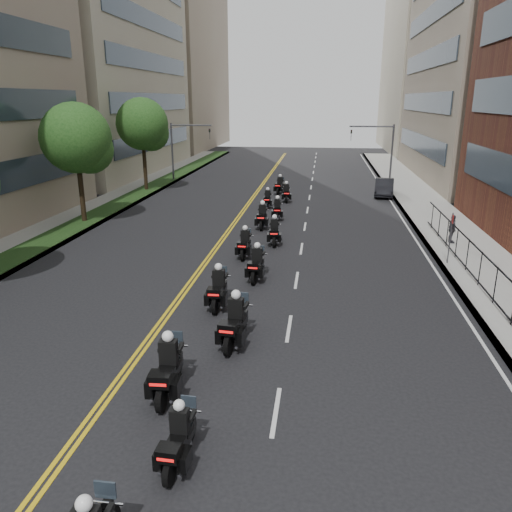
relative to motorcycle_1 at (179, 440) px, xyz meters
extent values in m
cube|color=gray|center=(10.76, 22.20, -0.53)|extent=(4.00, 90.00, 0.15)
cube|color=gray|center=(-13.24, 22.20, -0.53)|extent=(4.00, 90.00, 0.15)
cube|color=black|center=(-12.44, 22.20, -0.44)|extent=(2.00, 90.00, 0.04)
cube|color=#333F4C|center=(12.71, 45.20, 2.89)|extent=(0.12, 24.08, 1.80)
cube|color=#333F4C|center=(12.71, 45.20, 6.89)|extent=(0.12, 24.08, 1.80)
cube|color=#333F4C|center=(12.71, 45.20, 10.89)|extent=(0.12, 24.08, 1.80)
cube|color=#333F4C|center=(12.71, 45.20, 14.89)|extent=(0.12, 24.08, 1.80)
cube|color=#ACA18B|center=(20.26, 75.20, 12.39)|extent=(15.00, 28.00, 26.00)
cube|color=#ACA18B|center=(-23.24, 45.20, 16.39)|extent=(16.00, 28.00, 34.00)
cube|color=#333F4C|center=(-15.19, 45.20, 2.89)|extent=(0.12, 24.08, 1.80)
cube|color=#333F4C|center=(-15.19, 45.20, 6.89)|extent=(0.12, 24.08, 1.80)
cube|color=#333F4C|center=(-15.19, 45.20, 10.89)|extent=(0.12, 24.08, 1.80)
cube|color=#333F4C|center=(-15.19, 45.20, 14.89)|extent=(0.12, 24.08, 1.80)
cube|color=gray|center=(-23.24, 75.20, 12.39)|extent=(16.00, 28.00, 26.00)
cube|color=black|center=(9.76, 9.20, 0.99)|extent=(0.05, 28.00, 0.05)
cube|color=black|center=(9.76, 9.20, -0.31)|extent=(0.05, 28.00, 0.05)
cylinder|color=#302115|center=(-12.44, 21.20, 1.95)|extent=(0.32, 0.32, 5.11)
sphere|color=#1B4918|center=(-12.44, 21.20, 4.87)|extent=(4.40, 4.40, 4.40)
sphere|color=#1B4918|center=(-11.84, 21.60, 4.14)|extent=(3.08, 3.08, 3.08)
cylinder|color=#302115|center=(-12.44, 33.20, 2.09)|extent=(0.32, 0.32, 5.39)
sphere|color=#1B4918|center=(-12.44, 33.20, 5.17)|extent=(4.40, 4.40, 4.40)
sphere|color=#1B4918|center=(-11.84, 33.60, 4.40)|extent=(3.08, 3.08, 3.08)
cylinder|color=#3F3F44|center=(9.26, 39.20, 2.19)|extent=(0.18, 0.18, 5.60)
cylinder|color=#3F3F44|center=(7.26, 39.20, 4.79)|extent=(4.00, 0.14, 0.14)
imported|color=black|center=(5.46, 39.20, 3.99)|extent=(0.16, 0.20, 1.00)
cylinder|color=#3F3F44|center=(-11.74, 39.20, 2.19)|extent=(0.18, 0.18, 5.60)
cylinder|color=#3F3F44|center=(-9.74, 39.20, 4.79)|extent=(4.00, 0.14, 0.14)
imported|color=black|center=(-7.94, 39.20, 3.99)|extent=(0.16, 0.20, 1.00)
sphere|color=white|center=(-0.70, -2.91, 0.94)|extent=(0.29, 0.29, 0.29)
cylinder|color=black|center=(-0.03, -0.66, -0.30)|extent=(0.15, 0.63, 0.62)
cylinder|color=black|center=(0.03, 0.81, -0.30)|extent=(0.15, 0.63, 0.62)
cube|color=black|center=(0.00, 0.07, -0.04)|extent=(0.44, 1.25, 0.37)
cube|color=silver|center=(0.01, 0.12, -0.25)|extent=(0.37, 0.52, 0.27)
cube|color=black|center=(-0.03, -0.66, 0.18)|extent=(0.49, 0.40, 0.29)
cube|color=red|center=(-0.04, -0.85, 0.16)|extent=(0.37, 0.04, 0.06)
cube|color=black|center=(0.01, 0.12, 0.42)|extent=(0.41, 0.27, 0.57)
sphere|color=white|center=(0.01, 0.13, 0.80)|extent=(0.27, 0.27, 0.27)
cylinder|color=black|center=(-1.00, 1.84, -0.24)|extent=(0.19, 0.75, 0.74)
cylinder|color=black|center=(-1.09, 3.59, -0.24)|extent=(0.19, 0.75, 0.74)
cube|color=black|center=(-1.05, 2.71, 0.07)|extent=(0.53, 1.50, 0.44)
cube|color=silver|center=(-1.05, 2.77, -0.18)|extent=(0.45, 0.62, 0.33)
cube|color=black|center=(-1.00, 1.84, 0.33)|extent=(0.59, 0.49, 0.35)
cube|color=red|center=(-0.99, 1.61, 0.31)|extent=(0.44, 0.06, 0.08)
cube|color=black|center=(-1.05, 2.77, 0.62)|extent=(0.50, 0.33, 0.68)
sphere|color=white|center=(-1.05, 2.78, 1.08)|extent=(0.32, 0.32, 0.32)
cylinder|color=black|center=(0.18, 4.99, -0.23)|extent=(0.23, 0.77, 0.75)
cylinder|color=black|center=(0.36, 6.75, -0.23)|extent=(0.23, 0.77, 0.75)
cube|color=black|center=(0.27, 5.87, 0.08)|extent=(0.61, 1.54, 0.44)
cube|color=silver|center=(0.28, 5.93, -0.18)|extent=(0.48, 0.65, 0.33)
cube|color=black|center=(0.18, 4.99, 0.35)|extent=(0.62, 0.52, 0.35)
cube|color=red|center=(0.16, 4.76, 0.32)|extent=(0.44, 0.08, 0.08)
cube|color=black|center=(0.28, 5.93, 0.63)|extent=(0.52, 0.36, 0.69)
sphere|color=white|center=(0.28, 5.94, 1.10)|extent=(0.32, 0.32, 0.32)
cylinder|color=black|center=(-0.91, 8.06, -0.26)|extent=(0.16, 0.71, 0.70)
cylinder|color=black|center=(-0.94, 9.71, -0.26)|extent=(0.16, 0.71, 0.70)
cube|color=black|center=(-0.93, 8.89, 0.03)|extent=(0.46, 1.41, 0.41)
cube|color=silver|center=(-0.93, 8.94, -0.20)|extent=(0.41, 0.58, 0.31)
cube|color=black|center=(-0.91, 8.06, 0.28)|extent=(0.55, 0.45, 0.33)
cube|color=red|center=(-0.90, 7.84, 0.26)|extent=(0.41, 0.04, 0.07)
cube|color=black|center=(-0.93, 8.94, 0.55)|extent=(0.46, 0.30, 0.64)
sphere|color=white|center=(-0.93, 8.95, 0.99)|extent=(0.30, 0.30, 0.30)
cylinder|color=black|center=(0.12, 11.37, -0.27)|extent=(0.18, 0.69, 0.69)
cylinder|color=black|center=(0.21, 12.98, -0.27)|extent=(0.18, 0.69, 0.69)
cube|color=black|center=(0.16, 12.17, 0.02)|extent=(0.50, 1.38, 0.40)
cube|color=silver|center=(0.17, 12.22, -0.21)|extent=(0.41, 0.58, 0.30)
cube|color=black|center=(0.12, 11.37, 0.26)|extent=(0.55, 0.45, 0.32)
cube|color=red|center=(0.11, 11.15, 0.24)|extent=(0.40, 0.05, 0.07)
cube|color=black|center=(0.17, 12.22, 0.52)|extent=(0.46, 0.31, 0.63)
sphere|color=white|center=(0.17, 12.23, 0.95)|extent=(0.29, 0.29, 0.29)
cylinder|color=black|center=(-0.90, 14.63, -0.28)|extent=(0.15, 0.67, 0.67)
cylinder|color=black|center=(-0.87, 16.19, -0.28)|extent=(0.15, 0.67, 0.67)
cube|color=black|center=(-0.88, 15.41, 0.00)|extent=(0.43, 1.33, 0.39)
cube|color=silver|center=(-0.88, 15.46, -0.23)|extent=(0.38, 0.54, 0.29)
cube|color=black|center=(-0.90, 14.63, 0.23)|extent=(0.51, 0.42, 0.31)
cube|color=red|center=(-0.90, 14.42, 0.21)|extent=(0.39, 0.03, 0.07)
cube|color=black|center=(-0.88, 15.46, 0.49)|extent=(0.43, 0.28, 0.61)
sphere|color=white|center=(-0.88, 15.47, 0.90)|extent=(0.28, 0.28, 0.28)
cylinder|color=black|center=(0.44, 17.22, -0.27)|extent=(0.19, 0.68, 0.67)
cylinder|color=black|center=(0.33, 18.80, -0.27)|extent=(0.19, 0.68, 0.67)
cube|color=black|center=(0.39, 18.01, 0.01)|extent=(0.51, 1.37, 0.40)
cube|color=silver|center=(0.38, 18.06, -0.22)|extent=(0.41, 0.57, 0.30)
cube|color=black|center=(0.44, 17.22, 0.24)|extent=(0.54, 0.45, 0.32)
cube|color=red|center=(0.46, 17.01, 0.22)|extent=(0.40, 0.06, 0.07)
cube|color=black|center=(0.38, 18.06, 0.50)|extent=(0.46, 0.31, 0.61)
sphere|color=white|center=(0.38, 18.07, 0.92)|extent=(0.29, 0.29, 0.29)
cylinder|color=black|center=(-0.69, 20.72, -0.26)|extent=(0.16, 0.71, 0.70)
cylinder|color=black|center=(-0.73, 22.38, -0.26)|extent=(0.16, 0.71, 0.70)
cube|color=black|center=(-0.71, 21.55, 0.03)|extent=(0.46, 1.40, 0.41)
cube|color=silver|center=(-0.71, 21.60, -0.21)|extent=(0.40, 0.58, 0.31)
cube|color=black|center=(-0.69, 20.72, 0.28)|extent=(0.55, 0.44, 0.33)
cube|color=red|center=(-0.69, 20.50, 0.26)|extent=(0.41, 0.04, 0.07)
cube|color=black|center=(-0.71, 21.60, 0.55)|extent=(0.46, 0.30, 0.64)
sphere|color=white|center=(-0.71, 21.61, 0.98)|extent=(0.30, 0.30, 0.30)
cylinder|color=black|center=(0.06, 23.29, -0.28)|extent=(0.18, 0.66, 0.65)
cylinder|color=black|center=(-0.04, 24.82, -0.28)|extent=(0.18, 0.66, 0.65)
cube|color=black|center=(0.01, 24.05, -0.02)|extent=(0.49, 1.32, 0.38)
cube|color=silver|center=(0.00, 24.10, -0.24)|extent=(0.40, 0.55, 0.29)
cube|color=black|center=(0.06, 23.29, 0.21)|extent=(0.52, 0.44, 0.31)
cube|color=red|center=(0.07, 23.09, 0.20)|extent=(0.38, 0.05, 0.07)
cube|color=black|center=(0.00, 24.10, 0.46)|extent=(0.44, 0.30, 0.59)
sphere|color=white|center=(0.00, 24.11, 0.87)|extent=(0.28, 0.28, 0.28)
cylinder|color=black|center=(-1.04, 27.02, -0.30)|extent=(0.14, 0.62, 0.62)
cylinder|color=black|center=(-1.08, 28.47, -0.30)|extent=(0.14, 0.62, 0.62)
cube|color=black|center=(-1.06, 27.75, -0.05)|extent=(0.41, 1.23, 0.36)
cube|color=silver|center=(-1.06, 27.79, -0.25)|extent=(0.36, 0.51, 0.27)
cube|color=black|center=(-1.04, 27.02, 0.17)|extent=(0.48, 0.39, 0.29)
cube|color=red|center=(-1.03, 26.83, 0.15)|extent=(0.36, 0.04, 0.06)
cube|color=black|center=(-1.06, 27.79, 0.41)|extent=(0.41, 0.26, 0.56)
sphere|color=white|center=(-1.06, 27.80, 0.79)|extent=(0.26, 0.26, 0.26)
cylinder|color=black|center=(0.23, 29.52, -0.28)|extent=(0.20, 0.66, 0.65)
cylinder|color=black|center=(0.07, 31.05, -0.28)|extent=(0.20, 0.66, 0.65)
cube|color=black|center=(0.15, 30.28, -0.01)|extent=(0.53, 1.33, 0.38)
cube|color=silver|center=(0.15, 30.33, -0.23)|extent=(0.42, 0.56, 0.29)
cube|color=black|center=(0.23, 29.52, 0.22)|extent=(0.54, 0.45, 0.31)
cube|color=red|center=(0.25, 29.32, 0.20)|extent=(0.38, 0.07, 0.07)
cube|color=black|center=(0.15, 30.33, 0.47)|extent=(0.45, 0.31, 0.59)
sphere|color=white|center=(0.15, 30.34, 0.87)|extent=(0.28, 0.28, 0.28)
cylinder|color=black|center=(-0.74, 32.91, -0.27)|extent=(0.22, 0.68, 0.67)
cylinder|color=black|center=(-0.55, 34.49, -0.27)|extent=(0.22, 0.68, 0.67)
cube|color=black|center=(-0.64, 33.70, 0.01)|extent=(0.57, 1.38, 0.40)
cube|color=silver|center=(-0.64, 33.75, -0.22)|extent=(0.44, 0.58, 0.30)
cube|color=black|center=(-0.74, 32.91, 0.24)|extent=(0.56, 0.47, 0.32)
cube|color=red|center=(-0.76, 32.71, 0.22)|extent=(0.40, 0.08, 0.07)
cube|color=black|center=(-0.64, 33.75, 0.50)|extent=(0.47, 0.33, 0.61)
sphere|color=white|center=(-0.64, 33.76, 0.92)|extent=(0.29, 0.29, 0.29)
imported|color=black|center=(8.16, 33.81, 0.10)|extent=(2.00, 4.43, 1.41)
imported|color=#3C3C43|center=(10.18, 18.94, 0.33)|extent=(0.46, 0.95, 1.58)
camera|label=1|loc=(2.91, -8.98, 7.19)|focal=35.00mm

